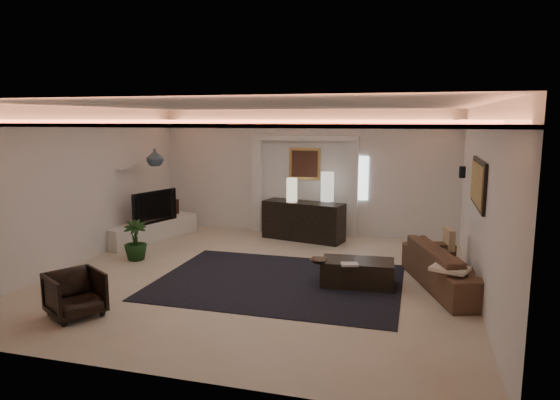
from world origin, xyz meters
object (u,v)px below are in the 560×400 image
(armchair, at_px, (75,294))
(console, at_px, (303,222))
(sofa, at_px, (452,267))
(coffee_table, at_px, (357,273))

(armchair, bearing_deg, console, 9.74)
(console, distance_m, sofa, 3.94)
(sofa, height_order, armchair, sofa)
(coffee_table, bearing_deg, console, 115.22)
(console, distance_m, armchair, 5.52)
(armchair, bearing_deg, sofa, -31.39)
(console, distance_m, coffee_table, 3.21)
(console, bearing_deg, armchair, -98.62)
(console, xyz_separation_m, sofa, (3.02, -2.53, -0.06))
(sofa, bearing_deg, coffee_table, 81.68)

